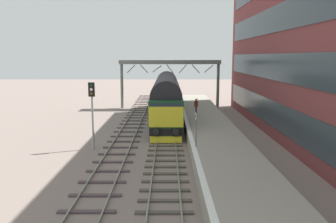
# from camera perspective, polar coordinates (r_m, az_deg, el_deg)

# --- Properties ---
(ground_plane) EXTENTS (140.00, 140.00, 0.00)m
(ground_plane) POSITION_cam_1_polar(r_m,az_deg,el_deg) (28.01, -0.41, -4.29)
(ground_plane) COLOR slate
(ground_plane) RESTS_ON ground
(track_main) EXTENTS (2.50, 60.00, 0.15)m
(track_main) POSITION_cam_1_polar(r_m,az_deg,el_deg) (28.00, -0.41, -4.18)
(track_main) COLOR gray
(track_main) RESTS_ON ground
(track_adjacent_west) EXTENTS (2.50, 60.00, 0.15)m
(track_adjacent_west) POSITION_cam_1_polar(r_m,az_deg,el_deg) (28.21, -7.16, -4.15)
(track_adjacent_west) COLOR slate
(track_adjacent_west) RESTS_ON ground
(station_platform) EXTENTS (4.00, 44.00, 1.01)m
(station_platform) POSITION_cam_1_polar(r_m,az_deg,el_deg) (28.11, 6.95, -3.26)
(station_platform) COLOR gray
(station_platform) RESTS_ON ground
(station_building) EXTENTS (6.02, 38.61, 18.52)m
(station_building) POSITION_cam_1_polar(r_m,az_deg,el_deg) (28.07, 24.57, 13.96)
(station_building) COLOR brown
(station_building) RESTS_ON ground
(diesel_locomotive) EXTENTS (2.74, 19.73, 4.68)m
(diesel_locomotive) POSITION_cam_1_polar(r_m,az_deg,el_deg) (35.16, -0.35, 2.61)
(diesel_locomotive) COLOR black
(diesel_locomotive) RESTS_ON ground
(signal_post_near) EXTENTS (0.44, 0.22, 4.78)m
(signal_post_near) POSITION_cam_1_polar(r_m,az_deg,el_deg) (24.38, -12.71, 0.76)
(signal_post_near) COLOR gray
(signal_post_near) RESTS_ON ground
(platform_number_sign) EXTENTS (0.10, 0.44, 2.10)m
(platform_number_sign) POSITION_cam_1_polar(r_m,az_deg,el_deg) (21.04, 4.62, -2.21)
(platform_number_sign) COLOR slate
(platform_number_sign) RESTS_ON station_platform
(waiting_passenger) EXTENTS (0.39, 0.51, 1.64)m
(waiting_passenger) POSITION_cam_1_polar(r_m,az_deg,el_deg) (32.08, 4.66, 1.04)
(waiting_passenger) COLOR #31273C
(waiting_passenger) RESTS_ON station_platform
(overhead_footbridge) EXTENTS (12.61, 2.00, 6.10)m
(overhead_footbridge) POSITION_cam_1_polar(r_m,az_deg,el_deg) (43.03, 0.23, 7.89)
(overhead_footbridge) COLOR slate
(overhead_footbridge) RESTS_ON ground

